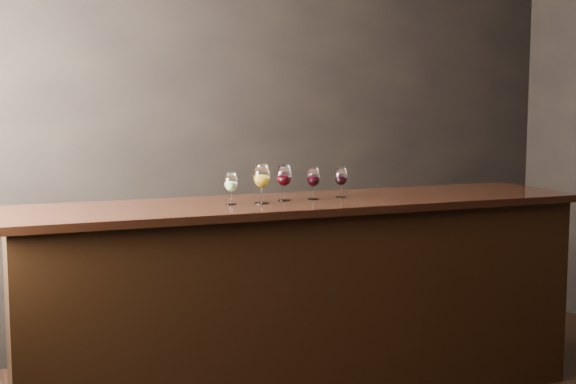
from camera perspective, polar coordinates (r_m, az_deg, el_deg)
name	(u,v)px	position (r m, az deg, el deg)	size (l,w,h in m)	color
room_shell	(392,74)	(3.64, 7.38, 8.29)	(5.02, 4.52, 2.81)	black
bar_counter	(302,304)	(4.56, 0.99, -7.96)	(3.14, 0.68, 1.10)	black
bar_top	(302,204)	(4.45, 1.01, -0.85)	(3.24, 0.75, 0.04)	black
back_bar_shelf	(264,279)	(5.58, -1.68, -6.23)	(2.52, 0.40, 0.91)	black
glass_white	(231,183)	(4.28, -4.08, 0.65)	(0.07, 0.07, 0.17)	white
glass_amber	(262,177)	(4.30, -1.88, 1.07)	(0.09, 0.09, 0.21)	white
glass_red_a	(284,176)	(4.42, -0.28, 1.12)	(0.08, 0.08, 0.20)	white
glass_red_b	(313,178)	(4.48, 1.82, 1.02)	(0.08, 0.08, 0.18)	white
glass_red_c	(341,177)	(4.58, 3.79, 1.06)	(0.07, 0.07, 0.17)	white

